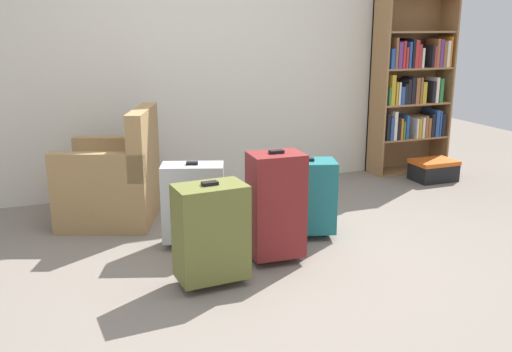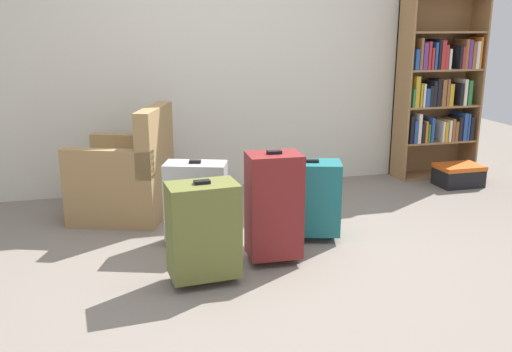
{
  "view_description": "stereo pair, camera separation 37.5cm",
  "coord_description": "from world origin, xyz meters",
  "px_view_note": "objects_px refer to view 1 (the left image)",
  "views": [
    {
      "loc": [
        -1.36,
        -3.03,
        1.53
      ],
      "look_at": [
        -0.06,
        0.36,
        0.55
      ],
      "focal_mm": 39.72,
      "sensor_mm": 36.0,
      "label": 1
    },
    {
      "loc": [
        -1.0,
        -3.14,
        1.53
      ],
      "look_at": [
        -0.06,
        0.36,
        0.55
      ],
      "focal_mm": 39.72,
      "sensor_mm": 36.0,
      "label": 2
    }
  ],
  "objects_px": {
    "mug": "(172,214)",
    "suitcase_silver": "(193,203)",
    "storage_box": "(433,170)",
    "suitcase_olive": "(211,232)",
    "suitcase_dark_red": "(276,205)",
    "bookshelf": "(411,88)",
    "armchair": "(114,182)",
    "suitcase_teal": "(307,196)"
  },
  "relations": [
    {
      "from": "storage_box",
      "to": "suitcase_olive",
      "type": "bearing_deg",
      "value": -152.1
    },
    {
      "from": "mug",
      "to": "storage_box",
      "type": "xyz_separation_m",
      "value": [
        2.72,
        0.22,
        0.06
      ]
    },
    {
      "from": "suitcase_silver",
      "to": "suitcase_dark_red",
      "type": "xyz_separation_m",
      "value": [
        0.44,
        -0.45,
        0.07
      ]
    },
    {
      "from": "suitcase_silver",
      "to": "suitcase_teal",
      "type": "distance_m",
      "value": 0.83
    },
    {
      "from": "bookshelf",
      "to": "mug",
      "type": "relative_size",
      "value": 14.96
    },
    {
      "from": "armchair",
      "to": "suitcase_dark_red",
      "type": "bearing_deg",
      "value": -53.7
    },
    {
      "from": "armchair",
      "to": "mug",
      "type": "relative_size",
      "value": 7.53
    },
    {
      "from": "suitcase_dark_red",
      "to": "bookshelf",
      "type": "bearing_deg",
      "value": 37.25
    },
    {
      "from": "mug",
      "to": "armchair",
      "type": "bearing_deg",
      "value": 160.63
    },
    {
      "from": "suitcase_teal",
      "to": "bookshelf",
      "type": "bearing_deg",
      "value": 36.46
    },
    {
      "from": "bookshelf",
      "to": "armchair",
      "type": "height_order",
      "value": "bookshelf"
    },
    {
      "from": "bookshelf",
      "to": "storage_box",
      "type": "relative_size",
      "value": 4.22
    },
    {
      "from": "suitcase_silver",
      "to": "mug",
      "type": "bearing_deg",
      "value": 92.02
    },
    {
      "from": "bookshelf",
      "to": "mug",
      "type": "distance_m",
      "value": 2.88
    },
    {
      "from": "suitcase_silver",
      "to": "suitcase_olive",
      "type": "height_order",
      "value": "suitcase_olive"
    },
    {
      "from": "suitcase_silver",
      "to": "suitcase_olive",
      "type": "relative_size",
      "value": 0.95
    },
    {
      "from": "armchair",
      "to": "mug",
      "type": "distance_m",
      "value": 0.52
    },
    {
      "from": "armchair",
      "to": "suitcase_teal",
      "type": "distance_m",
      "value": 1.54
    },
    {
      "from": "mug",
      "to": "suitcase_dark_red",
      "type": "bearing_deg",
      "value": -66.49
    },
    {
      "from": "suitcase_silver",
      "to": "suitcase_olive",
      "type": "bearing_deg",
      "value": -95.42
    },
    {
      "from": "storage_box",
      "to": "suitcase_olive",
      "type": "relative_size",
      "value": 0.66
    },
    {
      "from": "armchair",
      "to": "mug",
      "type": "height_order",
      "value": "armchair"
    },
    {
      "from": "bookshelf",
      "to": "suitcase_dark_red",
      "type": "height_order",
      "value": "bookshelf"
    },
    {
      "from": "storage_box",
      "to": "suitcase_olive",
      "type": "xyz_separation_m",
      "value": [
        -2.76,
        -1.46,
        0.23
      ]
    },
    {
      "from": "storage_box",
      "to": "mug",
      "type": "bearing_deg",
      "value": -175.34
    },
    {
      "from": "bookshelf",
      "to": "storage_box",
      "type": "bearing_deg",
      "value": -84.33
    },
    {
      "from": "armchair",
      "to": "suitcase_teal",
      "type": "relative_size",
      "value": 1.52
    },
    {
      "from": "bookshelf",
      "to": "armchair",
      "type": "xyz_separation_m",
      "value": [
        -3.1,
        -0.49,
        -0.57
      ]
    },
    {
      "from": "armchair",
      "to": "storage_box",
      "type": "xyz_separation_m",
      "value": [
        3.14,
        0.07,
        -0.21
      ]
    },
    {
      "from": "bookshelf",
      "to": "suitcase_teal",
      "type": "xyz_separation_m",
      "value": [
        -1.83,
        -1.36,
        -0.57
      ]
    },
    {
      "from": "mug",
      "to": "suitcase_teal",
      "type": "distance_m",
      "value": 1.14
    },
    {
      "from": "mug",
      "to": "suitcase_teal",
      "type": "xyz_separation_m",
      "value": [
        0.84,
        -0.72,
        0.26
      ]
    },
    {
      "from": "suitcase_olive",
      "to": "suitcase_dark_red",
      "type": "bearing_deg",
      "value": 20.58
    },
    {
      "from": "mug",
      "to": "suitcase_silver",
      "type": "xyz_separation_m",
      "value": [
        0.02,
        -0.6,
        0.27
      ]
    },
    {
      "from": "suitcase_silver",
      "to": "suitcase_olive",
      "type": "distance_m",
      "value": 0.64
    },
    {
      "from": "armchair",
      "to": "suitcase_silver",
      "type": "height_order",
      "value": "armchair"
    },
    {
      "from": "armchair",
      "to": "suitcase_silver",
      "type": "xyz_separation_m",
      "value": [
        0.45,
        -0.75,
        0.0
      ]
    },
    {
      "from": "suitcase_teal",
      "to": "suitcase_olive",
      "type": "bearing_deg",
      "value": -149.53
    },
    {
      "from": "storage_box",
      "to": "suitcase_olive",
      "type": "distance_m",
      "value": 3.13
    },
    {
      "from": "bookshelf",
      "to": "suitcase_dark_red",
      "type": "distance_m",
      "value": 2.83
    },
    {
      "from": "armchair",
      "to": "suitcase_teal",
      "type": "bearing_deg",
      "value": -34.45
    },
    {
      "from": "mug",
      "to": "storage_box",
      "type": "bearing_deg",
      "value": 4.66
    }
  ]
}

